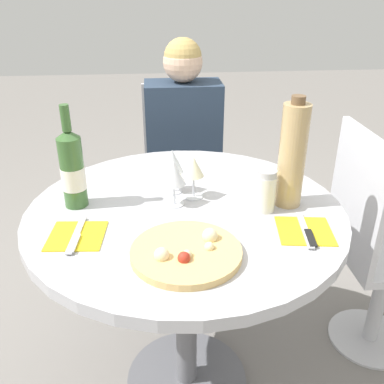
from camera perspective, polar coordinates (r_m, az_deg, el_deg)
name	(u,v)px	position (r m, az deg, el deg)	size (l,w,h in m)	color
ground_plane	(187,380)	(1.83, -0.71, -23.80)	(12.00, 12.00, 0.00)	gray
dining_table	(186,245)	(1.40, -0.85, -7.09)	(0.98, 0.98, 0.77)	slate
chair_behind_diner	(183,182)	(2.21, -1.20, 1.38)	(0.38, 0.38, 0.95)	silver
seated_diner	(185,183)	(2.06, -0.93, 1.25)	(0.35, 0.42, 1.18)	#28384C
chair_empty_side	(374,251)	(1.81, 23.14, -7.29)	(0.38, 0.38, 0.95)	silver
pizza_large	(186,252)	(1.10, -0.74, -7.98)	(0.29, 0.29, 0.05)	#DBB26B
wine_bottle	(72,169)	(1.34, -15.66, 2.94)	(0.07, 0.07, 0.32)	#38602D
tall_carafe	(293,156)	(1.31, 13.26, 4.71)	(0.08, 0.08, 0.34)	tan
sugar_shaker	(266,191)	(1.30, 9.78, 0.17)	(0.06, 0.06, 0.13)	silver
wine_glass_front_left	(174,174)	(1.30, -2.43, 2.44)	(0.07, 0.07, 0.15)	silver
wine_glass_back_left	(172,162)	(1.38, -2.63, 4.03)	(0.07, 0.07, 0.15)	silver
wine_glass_center	(194,168)	(1.35, 0.23, 3.22)	(0.07, 0.07, 0.14)	silver
place_setting_left	(76,236)	(1.22, -15.15, -5.68)	(0.16, 0.19, 0.01)	yellow
place_setting_right	(305,231)	(1.24, 14.84, -5.05)	(0.17, 0.19, 0.01)	yellow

